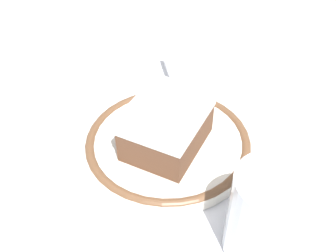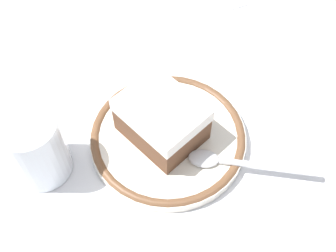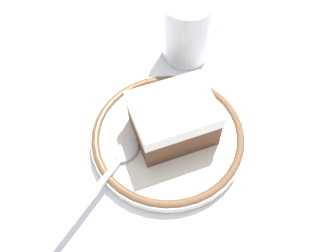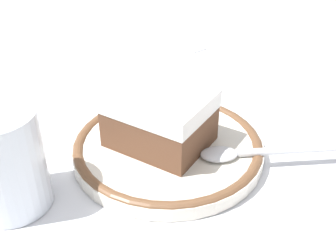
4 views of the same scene
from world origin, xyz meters
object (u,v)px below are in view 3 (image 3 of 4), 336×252
at_px(plate, 168,137).
at_px(cake_slice, 173,119).
at_px(cup, 187,33).
at_px(spoon, 108,174).
at_px(napkin, 84,59).

xyz_separation_m(plate, cake_slice, (0.00, -0.01, 0.03)).
height_order(plate, cup, cup).
distance_m(plate, spoon, 0.09).
bearing_deg(plate, cup, -19.44).
xyz_separation_m(cake_slice, napkin, (0.15, 0.10, -0.04)).
xyz_separation_m(cup, napkin, (0.01, 0.15, -0.04)).
relative_size(cake_slice, spoon, 0.86).
height_order(spoon, cup, cup).
height_order(cake_slice, napkin, cake_slice).
xyz_separation_m(plate, napkin, (0.15, 0.10, -0.01)).
bearing_deg(napkin, plate, -147.42).
distance_m(cup, napkin, 0.15).
relative_size(plate, spoon, 1.55).
xyz_separation_m(cake_slice, cup, (0.14, -0.04, -0.00)).
relative_size(cup, napkin, 0.71).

